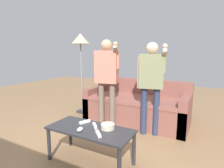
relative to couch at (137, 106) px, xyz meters
name	(u,v)px	position (x,y,z in m)	size (l,w,h in m)	color
ground_plane	(97,155)	(-0.03, -1.41, -0.29)	(12.00, 12.00, 0.00)	#93704C
couch	(137,106)	(0.00, 0.00, 0.00)	(1.94, 0.88, 0.79)	brown
coffee_table	(90,133)	(0.00, -1.58, 0.09)	(1.05, 0.46, 0.44)	#2D2D33
snack_bowl	(108,126)	(0.19, -1.49, 0.17)	(0.16, 0.16, 0.06)	beige
game_remote_nunchuk	(80,129)	(-0.06, -1.70, 0.17)	(0.06, 0.09, 0.05)	white
floor_lamp	(81,43)	(-1.29, -0.07, 1.24)	(0.40, 0.40, 1.74)	#2D2D33
player_right	(151,78)	(0.40, -0.48, 0.65)	(0.47, 0.28, 1.49)	#2D3856
player_left	(107,73)	(-0.37, -0.54, 0.69)	(0.49, 0.30, 1.55)	#756656
game_remote_wand_near	(98,134)	(0.18, -1.68, 0.16)	(0.14, 0.14, 0.03)	white
game_remote_wand_far	(85,122)	(-0.16, -1.47, 0.16)	(0.10, 0.15, 0.03)	white
game_remote_wand_spare	(95,125)	(0.02, -1.51, 0.16)	(0.13, 0.13, 0.03)	white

